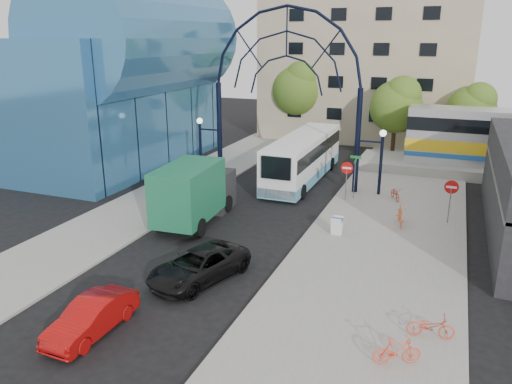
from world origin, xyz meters
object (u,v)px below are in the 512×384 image
at_px(do_not_enter_sign, 451,191).
at_px(bike_far_b, 397,351).
at_px(tree_north_c, 473,108).
at_px(city_bus, 303,157).
at_px(sandwich_board, 337,224).
at_px(street_name_sign, 355,168).
at_px(tree_north_a, 398,104).
at_px(red_sedan, 92,317).
at_px(stop_sign, 347,171).
at_px(bike_near_b, 400,215).
at_px(tree_north_b, 299,87).
at_px(green_truck, 195,192).
at_px(bike_far_a, 431,326).
at_px(black_suv, 199,266).
at_px(gateway_arch, 286,61).
at_px(bike_near_a, 395,193).

distance_m(do_not_enter_sign, bike_far_b, 14.12).
distance_m(tree_north_c, city_bus, 16.75).
bearing_deg(sandwich_board, bike_far_b, -67.06).
xyz_separation_m(street_name_sign, tree_north_a, (0.92, 13.33, 2.48)).
bearing_deg(red_sedan, street_name_sign, 74.71).
relative_size(stop_sign, bike_near_b, 1.36).
relative_size(tree_north_b, bike_far_b, 5.11).
xyz_separation_m(green_truck, bike_far_a, (13.20, -7.50, -1.18)).
bearing_deg(red_sedan, bike_near_b, 60.24).
height_order(stop_sign, city_bus, city_bus).
relative_size(tree_north_b, bike_near_b, 4.34).
bearing_deg(tree_north_b, tree_north_a, -21.80).
distance_m(bike_near_b, bike_far_b, 12.79).
height_order(tree_north_b, black_suv, tree_north_b).
bearing_deg(bike_near_b, gateway_arch, 137.41).
relative_size(red_sedan, bike_near_a, 2.49).
bearing_deg(red_sedan, do_not_enter_sign, 56.05).
relative_size(gateway_arch, stop_sign, 5.46).
relative_size(do_not_enter_sign, bike_far_b, 1.58).
relative_size(street_name_sign, sandwich_board, 2.83).
height_order(tree_north_a, city_bus, tree_north_a).
xyz_separation_m(bike_near_a, bike_far_b, (2.08, -17.29, 0.06)).
bearing_deg(bike_near_b, bike_far_a, -89.27).
bearing_deg(city_bus, tree_north_c, 46.98).
height_order(sandwich_board, tree_north_b, tree_north_b).
relative_size(gateway_arch, tree_north_c, 2.10).
xyz_separation_m(street_name_sign, city_bus, (-4.38, 3.23, -0.42)).
bearing_deg(stop_sign, tree_north_c, 65.31).
height_order(tree_north_a, green_truck, tree_north_a).
bearing_deg(tree_north_c, bike_far_a, -92.65).
bearing_deg(bike_far_b, bike_near_a, -17.73).
distance_m(gateway_arch, sandwich_board, 12.52).
relative_size(black_suv, bike_far_b, 3.11).
height_order(bike_near_a, bike_far_b, bike_far_b).
bearing_deg(sandwich_board, black_suv, -122.57).
distance_m(sandwich_board, bike_near_a, 7.63).
bearing_deg(gateway_arch, red_sedan, -91.41).
bearing_deg(street_name_sign, red_sedan, -107.00).
relative_size(green_truck, bike_near_b, 3.81).
height_order(stop_sign, bike_near_a, stop_sign).
relative_size(tree_north_c, bike_near_b, 3.53).
height_order(city_bus, bike_far_b, city_bus).
xyz_separation_m(red_sedan, bike_near_a, (8.24, 19.31, -0.11)).
distance_m(red_sedan, bike_far_b, 10.51).
height_order(tree_north_c, black_suv, tree_north_c).
relative_size(tree_north_b, bike_near_a, 5.15).
height_order(sandwich_board, tree_north_a, tree_north_a).
distance_m(gateway_arch, bike_far_a, 20.91).
height_order(stop_sign, do_not_enter_sign, stop_sign).
distance_m(black_suv, bike_far_a, 9.66).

